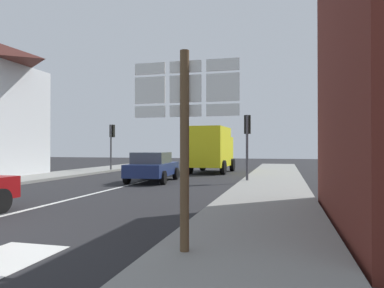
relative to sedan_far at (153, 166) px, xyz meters
The scene contains 8 objects.
ground_plane 1.81m from the sedan_far, 106.08° to the right, with size 80.00×80.00×0.00m, color #232326.
sidewalk_right 6.88m from the sedan_far, 31.51° to the right, with size 2.96×44.00×0.14m, color gray.
lane_centre_stripe 5.64m from the sedan_far, 94.66° to the right, with size 0.16×12.00×0.01m, color silver.
sedan_far is the anchor object (origin of this frame).
delivery_truck 7.24m from the sedan_far, 77.04° to the left, with size 2.61×5.06×3.05m.
route_sign_post 12.72m from the sedan_far, 67.26° to the right, with size 1.66×0.14×3.20m.
traffic_light_far_left 8.80m from the sedan_far, 130.11° to the left, with size 0.30×0.49×3.33m.
traffic_light_near_right 4.97m from the sedan_far, ahead, with size 0.30×0.49×3.27m.
Camera 1 is at (6.81, -5.42, 1.72)m, focal length 33.83 mm.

